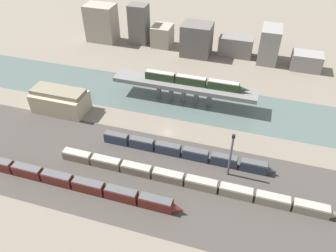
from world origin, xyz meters
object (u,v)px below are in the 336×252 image
object	(u,v)px
train_yard_near	(76,183)
signal_tower	(231,155)
warehouse_building	(60,100)
train_yard_far	(184,152)
train_on_bridge	(194,81)
train_yard_mid	(189,181)

from	to	relation	value
train_yard_near	signal_tower	size ratio (longest dim) A/B	4.06
warehouse_building	train_yard_far	bearing A→B (deg)	-12.55
train_yard_near	signal_tower	world-z (taller)	signal_tower
train_yard_near	train_yard_far	distance (m)	37.79
train_yard_near	signal_tower	xyz separation A→B (m)	(45.29, 19.93, 6.75)
train_on_bridge	warehouse_building	size ratio (longest dim) A/B	2.00
train_yard_mid	signal_tower	xyz separation A→B (m)	(11.39, 8.32, 7.10)
train_on_bridge	signal_tower	size ratio (longest dim) A/B	2.60
train_yard_near	train_yard_far	xyz separation A→B (m)	(29.22, 23.96, -0.05)
train_on_bridge	signal_tower	xyz separation A→B (m)	(20.98, -38.10, -1.81)
train_on_bridge	train_yard_far	bearing A→B (deg)	-81.79
train_yard_mid	train_yard_near	bearing A→B (deg)	-161.09
train_yard_mid	warehouse_building	xyz separation A→B (m)	(-61.37, 24.97, 3.01)
train_on_bridge	train_yard_near	size ratio (longest dim) A/B	0.64
train_on_bridge	train_yard_near	xyz separation A→B (m)	(-24.30, -58.03, -8.56)
train_yard_near	train_yard_far	bearing A→B (deg)	39.35
train_yard_near	signal_tower	distance (m)	49.94
train_on_bridge	train_yard_near	world-z (taller)	train_on_bridge
signal_tower	train_yard_far	bearing A→B (deg)	165.91
train_on_bridge	signal_tower	world-z (taller)	signal_tower
train_yard_near	train_yard_mid	xyz separation A→B (m)	(33.90, 11.61, -0.35)
train_yard_far	signal_tower	size ratio (longest dim) A/B	3.63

